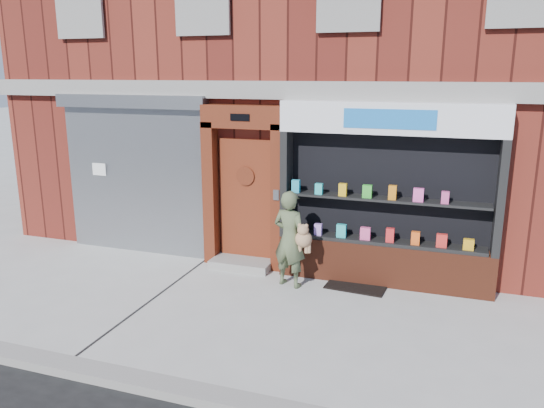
% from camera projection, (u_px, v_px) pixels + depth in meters
% --- Properties ---
extents(ground, '(80.00, 80.00, 0.00)m').
position_uv_depth(ground, '(246.00, 313.00, 7.80)').
color(ground, '#9E9E99').
rests_on(ground, ground).
extents(curb, '(60.00, 0.30, 0.12)m').
position_uv_depth(curb, '(173.00, 389.00, 5.81)').
color(curb, gray).
rests_on(curb, ground).
extents(building, '(12.00, 8.16, 8.00)m').
position_uv_depth(building, '(339.00, 47.00, 12.33)').
color(building, '#551913').
rests_on(building, ground).
extents(shutter_bay, '(3.10, 0.30, 3.04)m').
position_uv_depth(shutter_bay, '(136.00, 165.00, 10.10)').
color(shutter_bay, gray).
rests_on(shutter_bay, ground).
extents(red_door_bay, '(1.52, 0.58, 2.90)m').
position_uv_depth(red_door_bay, '(244.00, 187.00, 9.39)').
color(red_door_bay, '#511C0D').
rests_on(red_door_bay, ground).
extents(pharmacy_bay, '(3.50, 0.41, 3.00)m').
position_uv_depth(pharmacy_bay, '(386.00, 204.00, 8.58)').
color(pharmacy_bay, maroon).
rests_on(pharmacy_bay, ground).
extents(woman, '(0.72, 0.52, 1.61)m').
position_uv_depth(woman, '(291.00, 239.00, 8.61)').
color(woman, '#4E5B3C').
rests_on(woman, ground).
extents(doormat, '(1.02, 0.75, 0.02)m').
position_uv_depth(doormat, '(357.00, 285.00, 8.79)').
color(doormat, black).
rests_on(doormat, ground).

